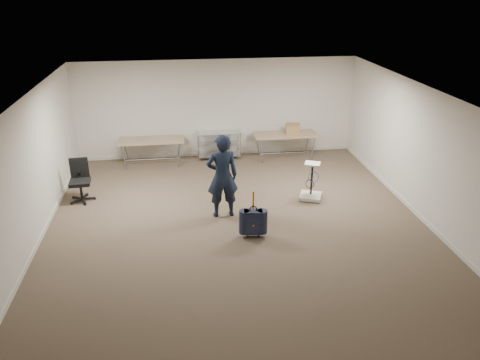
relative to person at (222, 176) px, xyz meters
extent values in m
plane|color=#483B2B|center=(0.26, -0.59, -0.94)|extent=(9.00, 9.00, 0.00)
plane|color=silver|center=(0.26, 3.91, 0.46)|extent=(8.00, 0.00, 8.00)
plane|color=silver|center=(0.26, -5.09, 0.46)|extent=(8.00, 0.00, 8.00)
plane|color=silver|center=(-3.74, -0.59, 0.46)|extent=(0.00, 9.00, 9.00)
plane|color=silver|center=(4.26, -0.59, 0.46)|extent=(0.00, 9.00, 9.00)
plane|color=white|center=(0.26, -0.59, 1.86)|extent=(8.00, 8.00, 0.00)
cube|color=beige|center=(0.26, 3.90, -0.89)|extent=(8.00, 0.02, 0.10)
cube|color=beige|center=(-3.73, -0.59, -0.89)|extent=(0.02, 9.00, 0.10)
cube|color=beige|center=(4.25, -0.59, -0.89)|extent=(0.02, 9.00, 0.10)
cube|color=#947A5A|center=(-1.64, 3.36, -0.23)|extent=(1.80, 0.75, 0.03)
cylinder|color=gray|center=(-1.64, 3.36, -0.79)|extent=(1.50, 0.02, 0.02)
cylinder|color=gray|center=(-2.39, 3.06, -0.59)|extent=(0.13, 0.04, 0.69)
cylinder|color=gray|center=(-0.89, 3.06, -0.59)|extent=(0.13, 0.04, 0.69)
cylinder|color=gray|center=(-2.39, 3.66, -0.59)|extent=(0.13, 0.04, 0.69)
cylinder|color=gray|center=(-0.89, 3.66, -0.59)|extent=(0.13, 0.04, 0.69)
cube|color=#947A5A|center=(2.16, 3.36, -0.23)|extent=(1.80, 0.75, 0.03)
cylinder|color=gray|center=(2.16, 3.36, -0.79)|extent=(1.50, 0.02, 0.02)
cylinder|color=gray|center=(1.41, 3.06, -0.59)|extent=(0.13, 0.04, 0.69)
cylinder|color=gray|center=(2.91, 3.06, -0.59)|extent=(0.13, 0.04, 0.69)
cylinder|color=gray|center=(1.41, 3.66, -0.59)|extent=(0.13, 0.04, 0.69)
cylinder|color=gray|center=(2.91, 3.66, -0.59)|extent=(0.13, 0.04, 0.69)
cylinder|color=silver|center=(-0.34, 3.38, -0.54)|extent=(0.02, 0.02, 0.80)
cylinder|color=silver|center=(0.86, 3.38, -0.54)|extent=(0.02, 0.02, 0.80)
cylinder|color=silver|center=(-0.34, 3.83, -0.54)|extent=(0.02, 0.02, 0.80)
cylinder|color=silver|center=(0.86, 3.83, -0.54)|extent=(0.02, 0.02, 0.80)
cube|color=silver|center=(0.26, 3.61, -0.84)|extent=(1.20, 0.45, 0.02)
cube|color=silver|center=(0.26, 3.61, -0.49)|extent=(1.20, 0.45, 0.02)
cube|color=silver|center=(0.26, 3.61, -0.16)|extent=(1.20, 0.45, 0.01)
imported|color=black|center=(0.00, 0.00, 0.00)|extent=(0.71, 0.49, 1.88)
cube|color=black|center=(0.51, -1.03, -0.59)|extent=(0.39, 0.25, 0.50)
cube|color=black|center=(0.51, -1.01, -0.86)|extent=(0.34, 0.18, 0.03)
cylinder|color=black|center=(0.39, -1.02, -0.90)|extent=(0.03, 0.07, 0.07)
cylinder|color=black|center=(0.62, -1.05, -0.90)|extent=(0.03, 0.07, 0.07)
torus|color=black|center=(0.51, -1.03, -0.31)|extent=(0.16, 0.04, 0.16)
cube|color=#DB5D0B|center=(0.51, -1.01, -0.13)|extent=(0.03, 0.01, 0.38)
cylinder|color=black|center=(-3.22, 1.19, -0.89)|extent=(0.61, 0.61, 0.09)
cylinder|color=black|center=(-3.22, 1.19, -0.69)|extent=(0.06, 0.06, 0.40)
cube|color=black|center=(-3.22, 1.19, -0.46)|extent=(0.50, 0.50, 0.08)
cube|color=black|center=(-3.24, 1.41, -0.18)|extent=(0.43, 0.09, 0.48)
cube|color=beige|center=(2.16, 0.57, -0.88)|extent=(0.64, 0.64, 0.08)
cylinder|color=black|center=(1.96, 0.37, -0.92)|extent=(0.06, 0.06, 0.04)
cylinder|color=black|center=(2.16, 0.62, -0.45)|extent=(0.05, 0.05, 0.79)
cube|color=beige|center=(2.16, 0.57, -0.05)|extent=(0.43, 0.40, 0.04)
torus|color=blue|center=(2.21, 0.49, -0.35)|extent=(0.27, 0.19, 0.24)
cube|color=#976246|center=(2.37, 3.36, -0.06)|extent=(0.43, 0.35, 0.29)
camera|label=1|loc=(-0.88, -9.20, 3.89)|focal=35.00mm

